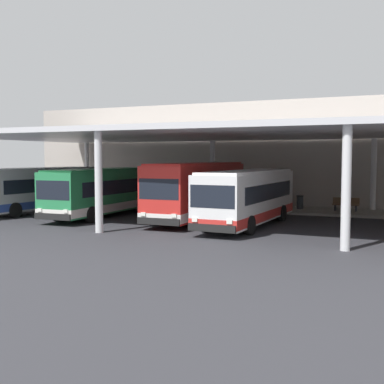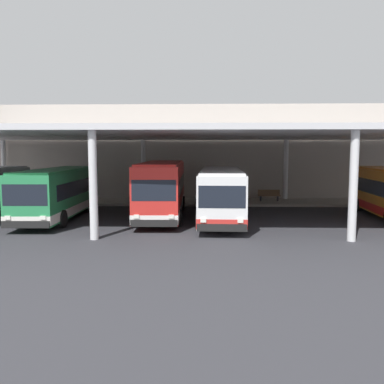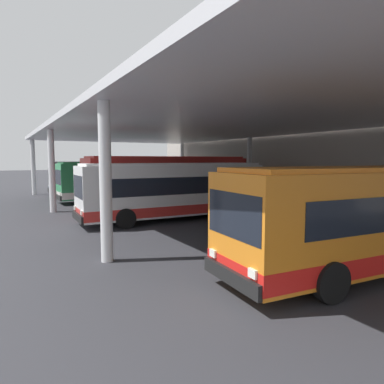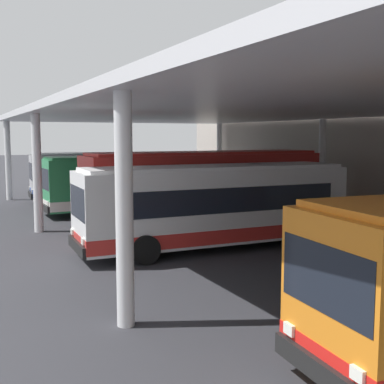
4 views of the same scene
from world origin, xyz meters
The scene contains 9 objects.
ground_plane centered at (0.00, 0.00, 0.00)m, with size 200.00×200.00×0.00m, color #333338.
platform_kerb centered at (0.00, 11.75, 0.09)m, with size 42.00×4.50×0.18m, color gray.
station_building_facade centered at (0.00, 15.00, 4.19)m, with size 48.00×1.60×8.38m, color #ADA399.
canopy_shelter centered at (0.00, 5.50, 5.31)m, with size 40.00×17.00×5.55m.
bus_second_bay centered at (-10.07, 3.61, 1.66)m, with size 2.92×10.59×3.17m.
bus_middle_bay centered at (-3.58, 4.58, 1.84)m, with size 2.91×11.39×3.57m.
bus_far_bay centered at (0.17, 3.05, 1.66)m, with size 2.93×10.60×3.17m.
bench_waiting centered at (4.51, 11.82, 0.66)m, with size 1.80×0.45×0.92m.
trash_bin centered at (1.31, 11.87, 0.68)m, with size 0.52×0.52×0.98m.
Camera 2 is at (-0.82, -21.71, 4.24)m, focal length 37.98 mm.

